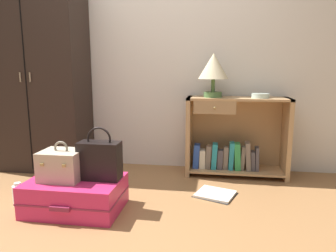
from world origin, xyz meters
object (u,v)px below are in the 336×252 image
table_lamp (213,68)px  bowl (260,96)px  bottle (18,195)px  wardrobe (39,77)px  open_book_on_floor (215,194)px  train_case (62,165)px  suitcase_large (76,195)px  bookshelf (233,140)px  handbag (100,160)px

table_lamp → bowl: size_ratio=2.55×
bowl → bottle: bearing=-153.5°
wardrobe → open_book_on_floor: size_ratio=4.92×
train_case → open_book_on_floor: (1.11, 0.43, -0.33)m
train_case → open_book_on_floor: size_ratio=0.75×
suitcase_large → train_case: train_case is taller
table_lamp → open_book_on_floor: bearing=-85.0°
table_lamp → bowl: table_lamp is taller
bowl → bottle: 2.21m
bookshelf → train_case: (-1.27, -0.99, -0.01)m
bookshelf → bottle: 1.93m
bookshelf → bottle: size_ratio=5.34×
bottle → handbag: bearing=3.7°
train_case → table_lamp: bearing=42.3°
bowl → train_case: (-1.50, -0.95, -0.44)m
table_lamp → suitcase_large: size_ratio=0.61×
wardrobe → bottle: size_ratio=10.60×
suitcase_large → open_book_on_floor: bearing=22.8°
train_case → handbag: bearing=11.3°
train_case → open_book_on_floor: 1.23m
bowl → bottle: bowl is taller
wardrobe → train_case: wardrobe is taller
train_case → bookshelf: bearing=37.9°
handbag → open_book_on_floor: size_ratio=1.00×
open_book_on_floor → suitcase_large: bearing=-157.2°
wardrobe → train_case: (0.69, -0.92, -0.61)m
wardrobe → open_book_on_floor: bearing=-15.3°
train_case → open_book_on_floor: train_case is taller
wardrobe → open_book_on_floor: 2.08m
handbag → bottle: handbag is taller
table_lamp → handbag: size_ratio=1.07×
wardrobe → handbag: (0.95, -0.87, -0.58)m
bowl → suitcase_large: size_ratio=0.24×
suitcase_large → train_case: size_ratio=2.34×
wardrobe → bowl: 2.19m
bowl → handbag: 1.57m
table_lamp → open_book_on_floor: 1.16m
table_lamp → suitcase_large: table_lamp is taller
bookshelf → open_book_on_floor: size_ratio=2.48×
train_case → bottle: size_ratio=1.62×
table_lamp → handbag: (-0.79, -0.91, -0.66)m
handbag → bottle: size_ratio=2.14×
suitcase_large → bookshelf: bearing=39.8°
suitcase_large → wardrobe: bearing=130.2°
bowl → open_book_on_floor: size_ratio=0.42×
bookshelf → train_case: bookshelf is taller
bookshelf → bottle: bookshelf is taller
wardrobe → bowl: (2.18, 0.02, -0.17)m
wardrobe → suitcase_large: 1.46m
suitcase_large → open_book_on_floor: (1.02, 0.43, -0.11)m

